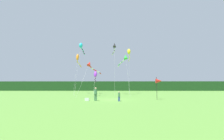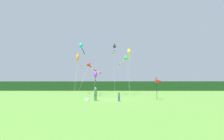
{
  "view_description": "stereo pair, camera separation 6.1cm",
  "coord_description": "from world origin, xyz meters",
  "px_view_note": "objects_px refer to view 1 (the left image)",
  "views": [
    {
      "loc": [
        0.38,
        -23.97,
        2.01
      ],
      "look_at": [
        0.0,
        6.0,
        4.97
      ],
      "focal_mm": 25.95,
      "sensor_mm": 36.0,
      "label": 1
    },
    {
      "loc": [
        0.44,
        -23.97,
        2.01
      ],
      "look_at": [
        0.0,
        6.0,
        4.97
      ],
      "focal_mm": 25.95,
      "sensor_mm": 36.0,
      "label": 2
    }
  ],
  "objects_px": {
    "kite_green": "(125,58)",
    "kite_yellow": "(129,52)",
    "banner_flag_pole": "(159,81)",
    "person_adult": "(96,93)",
    "kite_purple": "(95,75)",
    "kite_orange": "(78,59)",
    "kite_cyan": "(81,46)",
    "person_child": "(119,96)",
    "cooler_box": "(87,99)",
    "kite_black": "(114,47)",
    "kite_red": "(91,66)"
  },
  "relations": [
    {
      "from": "person_adult",
      "to": "kite_cyan",
      "type": "bearing_deg",
      "value": 108.77
    },
    {
      "from": "kite_black",
      "to": "kite_cyan",
      "type": "relative_size",
      "value": 0.96
    },
    {
      "from": "kite_orange",
      "to": "person_adult",
      "type": "bearing_deg",
      "value": -70.14
    },
    {
      "from": "kite_yellow",
      "to": "kite_purple",
      "type": "bearing_deg",
      "value": 178.45
    },
    {
      "from": "kite_cyan",
      "to": "kite_red",
      "type": "height_order",
      "value": "kite_cyan"
    },
    {
      "from": "person_child",
      "to": "kite_yellow",
      "type": "distance_m",
      "value": 22.59
    },
    {
      "from": "kite_purple",
      "to": "kite_green",
      "type": "distance_m",
      "value": 9.36
    },
    {
      "from": "banner_flag_pole",
      "to": "kite_black",
      "type": "relative_size",
      "value": 0.28
    },
    {
      "from": "banner_flag_pole",
      "to": "kite_orange",
      "type": "relative_size",
      "value": 0.33
    },
    {
      "from": "banner_flag_pole",
      "to": "kite_green",
      "type": "bearing_deg",
      "value": 107.86
    },
    {
      "from": "person_adult",
      "to": "kite_black",
      "type": "distance_m",
      "value": 17.49
    },
    {
      "from": "person_adult",
      "to": "banner_flag_pole",
      "type": "height_order",
      "value": "banner_flag_pole"
    },
    {
      "from": "banner_flag_pole",
      "to": "kite_red",
      "type": "distance_m",
      "value": 13.97
    },
    {
      "from": "banner_flag_pole",
      "to": "kite_orange",
      "type": "height_order",
      "value": "kite_orange"
    },
    {
      "from": "person_child",
      "to": "kite_orange",
      "type": "distance_m",
      "value": 23.49
    },
    {
      "from": "cooler_box",
      "to": "kite_black",
      "type": "relative_size",
      "value": 0.05
    },
    {
      "from": "person_child",
      "to": "kite_yellow",
      "type": "bearing_deg",
      "value": 80.78
    },
    {
      "from": "person_adult",
      "to": "person_child",
      "type": "xyz_separation_m",
      "value": [
        3.18,
        -0.59,
        -0.3
      ]
    },
    {
      "from": "person_adult",
      "to": "kite_purple",
      "type": "relative_size",
      "value": 0.2
    },
    {
      "from": "person_adult",
      "to": "kite_red",
      "type": "distance_m",
      "value": 11.09
    },
    {
      "from": "kite_cyan",
      "to": "cooler_box",
      "type": "bearing_deg",
      "value": -75.12
    },
    {
      "from": "banner_flag_pole",
      "to": "kite_cyan",
      "type": "relative_size",
      "value": 0.27
    },
    {
      "from": "banner_flag_pole",
      "to": "kite_red",
      "type": "bearing_deg",
      "value": 145.91
    },
    {
      "from": "person_child",
      "to": "kite_purple",
      "type": "distance_m",
      "value": 21.37
    },
    {
      "from": "person_child",
      "to": "kite_yellow",
      "type": "height_order",
      "value": "kite_yellow"
    },
    {
      "from": "cooler_box",
      "to": "kite_cyan",
      "type": "height_order",
      "value": "kite_cyan"
    },
    {
      "from": "kite_red",
      "to": "kite_purple",
      "type": "bearing_deg",
      "value": 91.73
    },
    {
      "from": "kite_black",
      "to": "banner_flag_pole",
      "type": "bearing_deg",
      "value": -61.23
    },
    {
      "from": "kite_green",
      "to": "kite_cyan",
      "type": "relative_size",
      "value": 0.76
    },
    {
      "from": "person_adult",
      "to": "kite_yellow",
      "type": "bearing_deg",
      "value": 71.68
    },
    {
      "from": "kite_red",
      "to": "kite_orange",
      "type": "bearing_deg",
      "value": 117.43
    },
    {
      "from": "person_adult",
      "to": "kite_green",
      "type": "bearing_deg",
      "value": 71.71
    },
    {
      "from": "person_adult",
      "to": "banner_flag_pole",
      "type": "xyz_separation_m",
      "value": [
        9.21,
        2.07,
        1.71
      ]
    },
    {
      "from": "person_adult",
      "to": "cooler_box",
      "type": "xyz_separation_m",
      "value": [
        -1.15,
        -0.08,
        -0.83
      ]
    },
    {
      "from": "person_child",
      "to": "kite_black",
      "type": "relative_size",
      "value": 0.11
    },
    {
      "from": "kite_orange",
      "to": "kite_cyan",
      "type": "bearing_deg",
      "value": -64.92
    },
    {
      "from": "kite_red",
      "to": "banner_flag_pole",
      "type": "bearing_deg",
      "value": -34.09
    },
    {
      "from": "kite_black",
      "to": "kite_cyan",
      "type": "height_order",
      "value": "kite_cyan"
    },
    {
      "from": "kite_green",
      "to": "kite_red",
      "type": "distance_m",
      "value": 9.24
    },
    {
      "from": "kite_cyan",
      "to": "person_child",
      "type": "bearing_deg",
      "value": -62.46
    },
    {
      "from": "person_child",
      "to": "banner_flag_pole",
      "type": "distance_m",
      "value": 6.89
    },
    {
      "from": "kite_green",
      "to": "kite_orange",
      "type": "bearing_deg",
      "value": 162.13
    },
    {
      "from": "person_adult",
      "to": "kite_purple",
      "type": "height_order",
      "value": "kite_purple"
    },
    {
      "from": "cooler_box",
      "to": "kite_cyan",
      "type": "bearing_deg",
      "value": 104.88
    },
    {
      "from": "cooler_box",
      "to": "kite_yellow",
      "type": "xyz_separation_m",
      "value": [
        7.57,
        19.48,
        10.52
      ]
    },
    {
      "from": "person_adult",
      "to": "person_child",
      "type": "relative_size",
      "value": 1.42
    },
    {
      "from": "banner_flag_pole",
      "to": "kite_yellow",
      "type": "height_order",
      "value": "kite_yellow"
    },
    {
      "from": "kite_green",
      "to": "kite_yellow",
      "type": "xyz_separation_m",
      "value": [
        1.42,
        4.27,
        2.19
      ]
    },
    {
      "from": "person_adult",
      "to": "kite_orange",
      "type": "bearing_deg",
      "value": 109.86
    },
    {
      "from": "person_adult",
      "to": "kite_purple",
      "type": "xyz_separation_m",
      "value": [
        -2.33,
        19.64,
        3.83
      ]
    }
  ]
}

